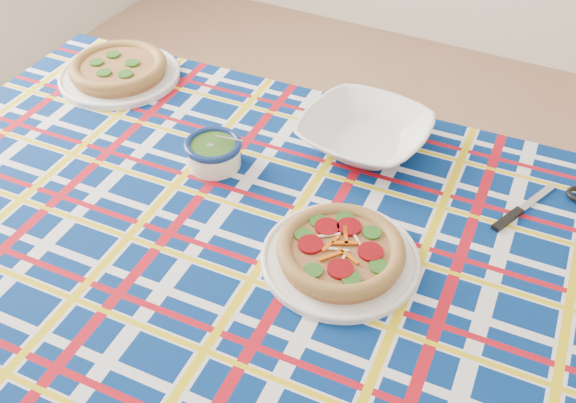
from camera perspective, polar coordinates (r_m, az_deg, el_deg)
The scene contains 8 objects.
floor at distance 1.93m, azimuth 4.51°, elevation -13.81°, with size 4.00×4.00×0.00m, color #8D6349.
dining_table at distance 1.28m, azimuth -3.30°, elevation -4.59°, with size 1.61×1.05×0.73m.
tablecloth at distance 1.27m, azimuth -3.34°, elevation -3.84°, with size 1.60×1.01×0.10m, color navy, non-canonical shape.
main_focaccia_plate at distance 1.15m, azimuth 4.71°, elevation -4.35°, with size 0.29×0.29×0.06m, color #935D34, non-canonical shape.
pesto_bowl at distance 1.36m, azimuth -6.64°, elevation 4.50°, with size 0.12×0.12×0.07m, color #1C3E11, non-canonical shape.
serving_bowl at distance 1.41m, azimuth 6.82°, elevation 6.01°, with size 0.27×0.27×0.07m, color white.
second_focaccia_plate at distance 1.70m, azimuth -14.85°, elevation 11.39°, with size 0.31×0.31×0.06m, color #935D34, non-canonical shape.
table_knife at distance 1.37m, azimuth 21.12°, elevation 0.25°, with size 0.21×0.02×0.01m, color silver, non-canonical shape.
Camera 1 is at (0.36, -1.03, 1.59)m, focal length 40.00 mm.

